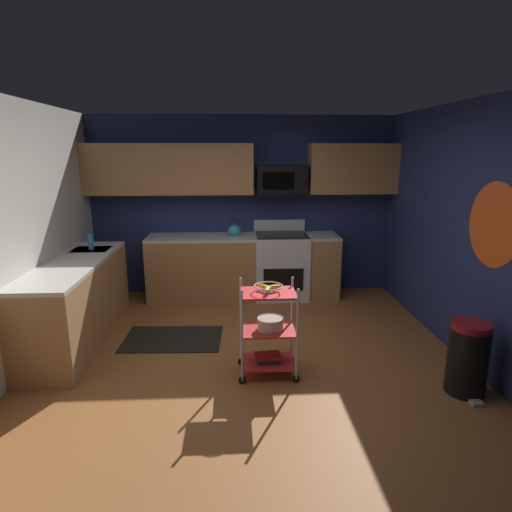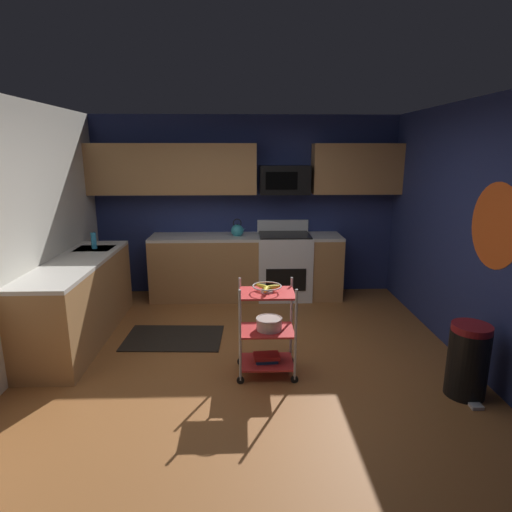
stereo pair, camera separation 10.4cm
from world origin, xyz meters
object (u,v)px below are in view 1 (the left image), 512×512
Objects in this scene: rolling_cart at (268,330)px; book_stack at (268,357)px; microwave at (281,180)px; kettle at (234,230)px; fruit_bowl at (268,287)px; trash_can at (468,358)px; mixing_bowl_large at (270,323)px; oven_range at (281,265)px; dish_soap_bottle at (91,242)px.

book_stack is at bearing 153.43° from rolling_cart.
microwave is 0.98m from kettle.
trash_can is at bearing -13.69° from fruit_bowl.
mixing_bowl_large reaches higher than book_stack.
dish_soap_bottle is (-2.44, -0.78, 0.54)m from oven_range.
book_stack is 0.39× the size of trash_can.
dish_soap_bottle reaches higher than trash_can.
mixing_bowl_large is (0.02, 0.00, 0.07)m from rolling_cart.
trash_can is (1.35, -2.78, -1.37)m from microwave.
rolling_cart is 2.60m from dish_soap_bottle.
trash_can is at bearing -26.60° from dish_soap_bottle.
dish_soap_bottle is 0.30× the size of trash_can.
trash_can is at bearing -13.86° from mixing_bowl_large.
trash_can is at bearing -64.08° from microwave.
oven_range is 3.00m from trash_can.
trash_can is at bearing -13.69° from rolling_cart.
mixing_bowl_large is (0.02, -0.00, -0.36)m from fruit_bowl.
kettle is at bearing 97.49° from book_stack.
microwave is 2.68m from dish_soap_bottle.
oven_range is 1.20× the size of rolling_cart.
dish_soap_bottle is at bearing 144.37° from fruit_bowl.
dish_soap_bottle reaches higher than mixing_bowl_large.
rolling_cart is (-0.38, -2.36, -1.25)m from microwave.
kettle is 1.32× the size of dish_soap_bottle.
fruit_bowl is at bearing -99.10° from microwave.
fruit_bowl is at bearing -35.63° from dish_soap_bottle.
kettle reaches higher than rolling_cart.
rolling_cart is (-0.38, -2.25, -0.03)m from oven_range.
fruit_bowl is 0.36m from mixing_bowl_large.
oven_range is 1.67× the size of trash_can.
microwave is at bearing 115.92° from trash_can.
kettle is (-0.30, 2.25, 0.12)m from fruit_bowl.
trash_can is (1.71, -0.42, -0.19)m from mixing_bowl_large.
kettle reaches higher than fruit_bowl.
microwave reaches higher than trash_can.
book_stack is at bearing 0.00° from fruit_bowl.
dish_soap_bottle is (-2.06, 1.48, 0.14)m from fruit_bowl.
microwave reaches higher than fruit_bowl.
oven_range is at bearing 0.33° from kettle.
fruit_bowl is (-0.38, -2.36, -0.82)m from microwave.
oven_range is at bearing 81.02° from mixing_bowl_large.
rolling_cart is at bearing -26.57° from book_stack.
microwave is 3.38m from trash_can.
book_stack is (0.00, 0.00, -0.71)m from fruit_bowl.
kettle reaches higher than trash_can.
microwave reaches higher than kettle.
rolling_cart is at bearing -99.10° from microwave.
mixing_bowl_large is at bearing 0.00° from rolling_cart.
oven_range is 4.17× the size of kettle.
kettle is at bearing 98.05° from mixing_bowl_large.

